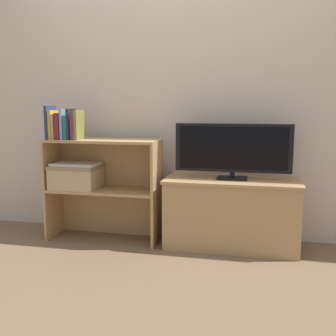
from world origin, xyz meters
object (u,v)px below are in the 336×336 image
book_navy (50,123)px  book_charcoal (71,124)px  book_mustard (54,125)px  book_teal (68,128)px  tv (233,149)px  book_tan (57,127)px  book_skyblue (65,124)px  book_plum (76,127)px  laptop (76,164)px  book_maroon (61,126)px  book_olive (79,125)px  storage_basket_left (76,176)px  tv_stand (231,213)px

book_navy → book_charcoal: 0.18m
book_mustard → book_teal: bearing=0.0°
tv → book_tan: 1.36m
book_skyblue → book_plum: 0.09m
book_mustard → laptop: book_mustard is taller
book_mustard → book_skyblue: book_skyblue is taller
book_teal → book_plum: size_ratio=0.94×
book_teal → book_charcoal: 0.04m
book_navy → book_charcoal: book_navy is taller
book_charcoal → book_maroon: bearing=180.0°
book_mustard → laptop: (0.15, 0.04, -0.31)m
book_skyblue → book_navy: bearing=180.0°
book_olive → storage_basket_left: bearing=144.8°
book_plum → storage_basket_left: (-0.03, 0.04, -0.39)m
book_tan → book_plum: same height
book_plum → storage_basket_left: bearing=124.5°
book_navy → book_maroon: bearing=0.0°
tv_stand → laptop: (-1.22, -0.06, 0.34)m
laptop → book_charcoal: bearing=-95.2°
tv → book_plum: size_ratio=4.37×
book_navy → book_mustard: book_navy is taller
book_tan → book_skyblue: 0.07m
storage_basket_left → tv: bearing=3.0°
book_navy → book_tan: size_ratio=1.32×
laptop → book_maroon: bearing=-155.9°
book_olive → storage_basket_left: size_ratio=0.61×
book_mustard → book_teal: 0.12m
book_mustard → book_plum: bearing=0.0°
storage_basket_left → book_olive: bearing=-35.2°
book_mustard → book_charcoal: book_charcoal is taller
tv → laptop: (-1.22, -0.06, -0.14)m
book_olive → tv: bearing=5.2°
book_navy → book_mustard: size_ratio=1.15×
book_mustard → book_skyblue: bearing=-0.0°
book_plum → laptop: bearing=124.5°
book_mustard → book_teal: (0.12, 0.00, -0.02)m
tv → laptop: tv is taller
book_teal → book_olive: book_olive is taller
book_olive → storage_basket_left: 0.41m
book_maroon → book_plum: size_ratio=1.05×
laptop → book_olive: bearing=-35.2°
book_tan → storage_basket_left: book_tan is taller
book_charcoal → laptop: size_ratio=0.66×
book_navy → book_maroon: (0.09, 0.00, -0.03)m
tv → book_maroon: 1.32m
tv_stand → book_mustard: bearing=-175.6°
book_tan → book_maroon: (0.03, 0.00, 0.00)m
tv_stand → book_maroon: book_maroon is taller
laptop → tv_stand: bearing=3.0°
book_teal → book_plum: bearing=-0.0°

